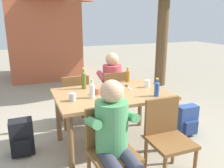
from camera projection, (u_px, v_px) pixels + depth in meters
name	position (u px, v px, depth m)	size (l,w,h in m)	color
ground_plane	(112.00, 144.00, 3.28)	(24.00, 24.00, 0.00)	gray
dining_table	(112.00, 100.00, 3.10)	(1.48, 0.98, 0.77)	#A37547
chair_far_right	(113.00, 93.00, 3.98)	(0.44, 0.44, 0.87)	brown
chair_near_left	(110.00, 146.00, 2.32)	(0.47, 0.47, 0.87)	brown
chair_near_right	(167.00, 134.00, 2.56)	(0.45, 0.45, 0.87)	brown
chair_far_left	(75.00, 98.00, 3.74)	(0.44, 0.44, 0.87)	brown
person_in_white_shirt	(111.00, 82.00, 4.03)	(0.47, 0.61, 1.18)	#B7424C
person_in_plaid_shirt	(115.00, 136.00, 2.18)	(0.47, 0.61, 1.18)	#4C935B
bottle_blue	(157.00, 88.00, 2.92)	(0.06, 0.06, 0.24)	#2D56A3
bottle_clear	(92.00, 90.00, 2.85)	(0.06, 0.06, 0.23)	white
bottle_amber	(128.00, 75.00, 3.59)	(0.06, 0.06, 0.24)	#996019
bottle_olive	(84.00, 80.00, 3.22)	(0.06, 0.06, 0.30)	#566623
cup_steel	(72.00, 97.00, 2.76)	(0.08, 0.08, 0.10)	#B2B7BC
cup_white	(147.00, 84.00, 3.31)	(0.08, 0.08, 0.10)	white
cup_terracotta	(98.00, 91.00, 2.99)	(0.07, 0.07, 0.08)	#BC6B47
cup_glass	(121.00, 91.00, 2.97)	(0.08, 0.08, 0.11)	silver
table_knife	(128.00, 87.00, 3.31)	(0.05, 0.24, 0.01)	silver
backpack_by_near_side	(187.00, 121.00, 3.52)	(0.31, 0.22, 0.46)	#2D4784
backpack_by_far_side	(22.00, 138.00, 3.01)	(0.29, 0.26, 0.47)	black
brick_kiosk	(43.00, 28.00, 6.79)	(2.27, 1.73, 2.77)	#B25638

